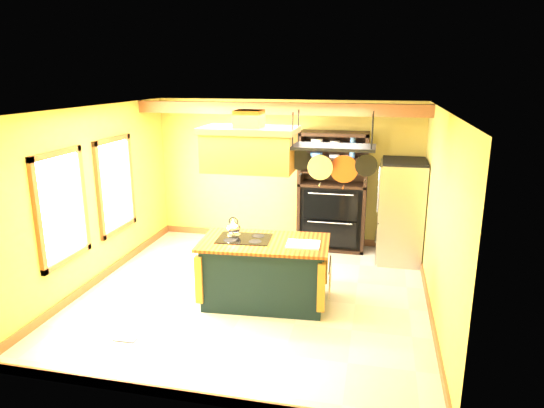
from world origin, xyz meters
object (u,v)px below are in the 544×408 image
at_px(kitchen_island, 264,271).
at_px(refrigerator, 400,214).
at_px(hutch, 332,204).
at_px(range_hood, 249,147).
at_px(pot_rack, 333,154).

xyz_separation_m(kitchen_island, refrigerator, (1.90, 2.11, 0.37)).
height_order(refrigerator, hutch, hutch).
distance_m(range_hood, refrigerator, 3.28).
relative_size(kitchen_island, range_hood, 1.46).
bearing_deg(kitchen_island, hutch, 70.41).
xyz_separation_m(refrigerator, hutch, (-1.20, 0.37, 0.01)).
distance_m(range_hood, hutch, 2.97).
bearing_deg(hutch, range_hood, -109.80).
height_order(range_hood, hutch, range_hood).
distance_m(pot_rack, hutch, 2.81).
bearing_deg(refrigerator, pot_rack, -115.19).
distance_m(refrigerator, hutch, 1.26).
height_order(kitchen_island, range_hood, range_hood).
relative_size(kitchen_island, hutch, 0.85).
xyz_separation_m(pot_rack, hutch, (-0.21, 2.47, -1.32)).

